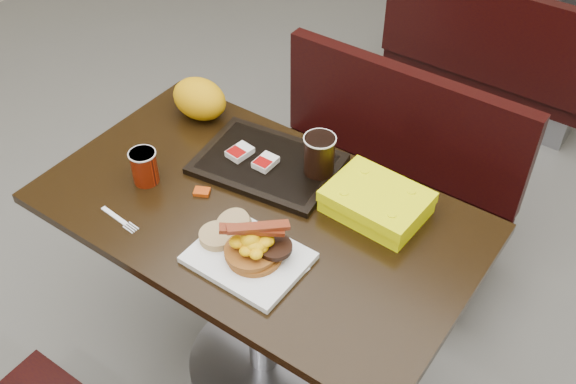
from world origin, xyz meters
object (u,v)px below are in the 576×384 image
Objects in this scene: bench_near_n at (373,178)px; platter at (249,258)px; coffee_cup_near at (144,167)px; tray at (268,164)px; bench_far_s at (497,43)px; clamshell at (377,202)px; knife at (286,285)px; hashbrown_sleeve_right at (266,162)px; table_near at (262,296)px; hashbrown_sleeve_left at (240,152)px; coffee_cup_far at (319,155)px; fork at (114,216)px; paper_bag at (199,99)px; pancake_stack at (254,253)px.

platter reaches higher than bench_near_n.
tray is (0.25, 0.25, -0.04)m from coffee_cup_near.
coffee_cup_near is (-0.33, -1.99, 0.44)m from bench_far_s.
coffee_cup_near reaches higher than bench_far_s.
coffee_cup_near reaches higher than clamshell.
knife is 2.29× the size of hashbrown_sleeve_right.
coffee_cup_near is (-0.33, -0.79, 0.44)m from bench_near_n.
clamshell is at bearing 63.12° from platter.
table_near is at bearing -90.00° from bench_far_s.
hashbrown_sleeve_left is 0.28× the size of clamshell.
coffee_cup_far is (0.23, 0.07, 0.05)m from hashbrown_sleeve_left.
table_near is at bearing 15.00° from coffee_cup_near.
fork is 0.74× the size of paper_bag.
knife is 1.35× the size of coffee_cup_far.
hashbrown_sleeve_right is at bearing -171.77° from clamshell.
hashbrown_sleeve_right is at bearing 66.10° from fork.
hashbrown_sleeve_left is at bearing -171.97° from clamshell.
bench_near_n is at bearing 48.23° from paper_bag.
hashbrown_sleeve_left is (-0.17, -0.56, 0.42)m from bench_near_n.
bench_far_s is 2.06m from coffee_cup_near.
fork is at bearing -167.34° from platter.
coffee_cup_near is at bearing -152.99° from clamshell.
platter is 0.64m from paper_bag.
bench_near_n is at bearing 67.21° from coffee_cup_near.
clamshell reaches higher than platter.
coffee_cup_far is (0.14, 0.07, 0.05)m from hashbrown_sleeve_right.
knife is 0.87× the size of paper_bag.
tray is at bearing 118.13° from table_near.
platter is 3.89× the size of hashbrown_sleeve_left.
coffee_cup_near is 1.40× the size of hashbrown_sleeve_left.
platter is (0.09, -2.06, 0.40)m from bench_far_s.
table_near is 0.65m from paper_bag.
paper_bag is at bearing 142.52° from pancake_stack.
bench_near_n is at bearing 73.31° from tray.
clamshell is at bearing 64.38° from pancake_stack.
knife is at bearing -67.77° from coffee_cup_far.
coffee_cup_near is 0.35m from tray.
knife reaches higher than bench_far_s.
hashbrown_sleeve_left is 0.25m from coffee_cup_far.
tray reaches higher than fork.
paper_bag is (-0.41, -1.66, 0.45)m from bench_far_s.
platter is at bearing 17.58° from fork.
paper_bag is (-0.41, -0.46, 0.45)m from bench_near_n.
coffee_cup_far is at bearing 97.42° from pancake_stack.
hashbrown_sleeve_right reaches higher than fork.
bench_near_n is 0.96m from pancake_stack.
hashbrown_sleeve_right is at bearing -127.61° from knife.
hashbrown_sleeve_right is at bearing 122.04° from pancake_stack.
hashbrown_sleeve_left reaches higher than fork.
tray is 0.17m from coffee_cup_far.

